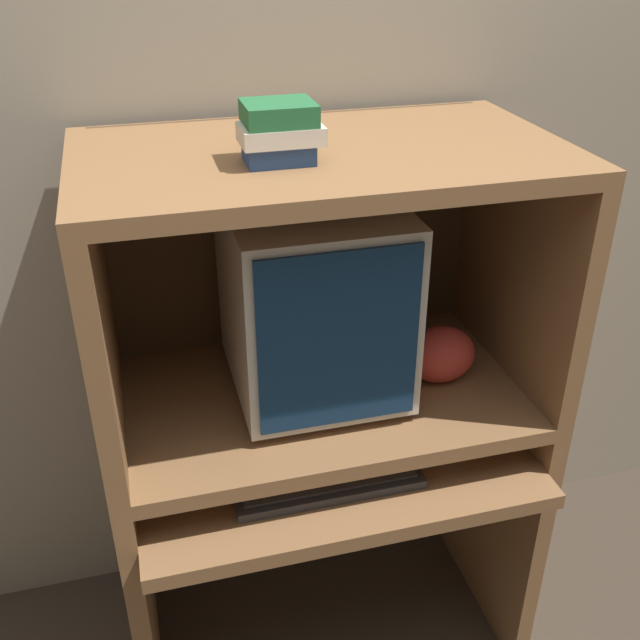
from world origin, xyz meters
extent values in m
cube|color=gray|center=(0.00, 0.62, 1.30)|extent=(6.00, 0.06, 2.60)
cube|color=brown|center=(-0.46, 0.28, 0.32)|extent=(0.04, 0.56, 0.64)
cube|color=brown|center=(0.46, 0.28, 0.32)|extent=(0.04, 0.56, 0.64)
cube|color=brown|center=(0.00, 0.11, 0.63)|extent=(0.88, 0.35, 0.04)
cube|color=brown|center=(-0.46, 0.28, 0.70)|extent=(0.04, 0.56, 0.12)
cube|color=brown|center=(0.46, 0.28, 0.70)|extent=(0.04, 0.56, 0.12)
cube|color=brown|center=(0.00, 0.28, 0.75)|extent=(0.88, 0.56, 0.04)
cube|color=brown|center=(-0.46, 0.28, 1.04)|extent=(0.04, 0.56, 0.56)
cube|color=brown|center=(0.46, 0.28, 1.04)|extent=(0.04, 0.56, 0.56)
cube|color=brown|center=(0.00, 0.28, 1.31)|extent=(0.88, 0.56, 0.04)
cube|color=#48321E|center=(0.00, 0.54, 1.04)|extent=(0.88, 0.01, 0.56)
cylinder|color=beige|center=(-0.01, 0.31, 0.77)|extent=(0.20, 0.20, 0.02)
cube|color=beige|center=(-0.01, 0.31, 0.99)|extent=(0.36, 0.40, 0.42)
cube|color=navy|center=(-0.01, 0.10, 0.99)|extent=(0.33, 0.01, 0.38)
cube|color=#2D2D30|center=(-0.04, 0.11, 0.65)|extent=(0.41, 0.16, 0.02)
cube|color=#474749|center=(-0.04, 0.11, 0.67)|extent=(0.37, 0.12, 0.01)
ellipsoid|color=#B7B7B7|center=(0.23, 0.10, 0.66)|extent=(0.07, 0.05, 0.03)
ellipsoid|color=#BC382D|center=(0.28, 0.25, 0.83)|extent=(0.16, 0.12, 0.13)
cube|color=navy|center=(-0.10, 0.21, 1.34)|extent=(0.12, 0.09, 0.04)
cube|color=beige|center=(-0.10, 0.20, 1.38)|extent=(0.15, 0.09, 0.03)
cube|color=#236638|center=(-0.10, 0.21, 1.41)|extent=(0.13, 0.11, 0.04)
camera|label=1|loc=(-0.37, -1.09, 1.74)|focal=42.00mm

